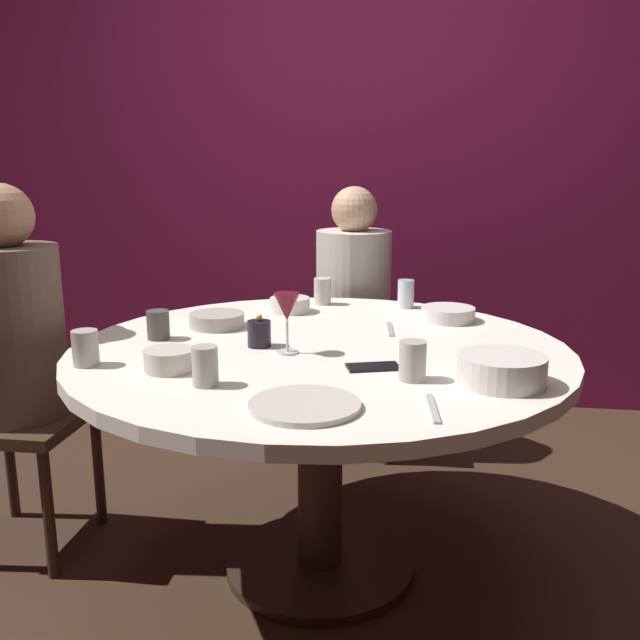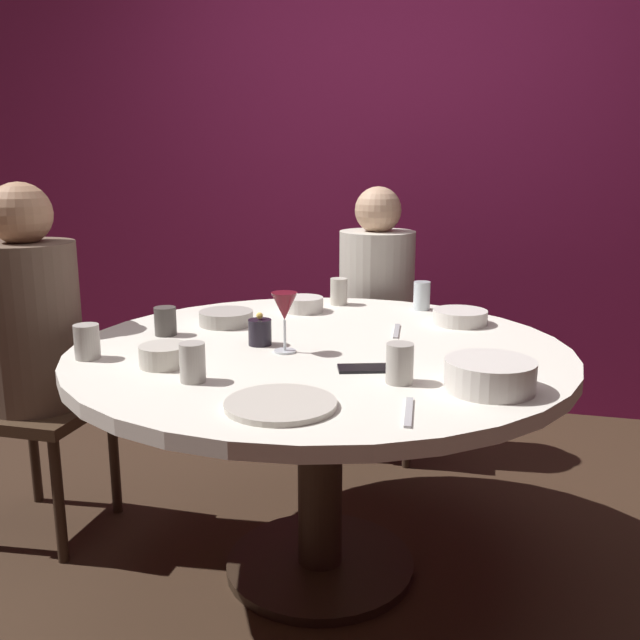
{
  "view_description": "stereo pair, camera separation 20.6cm",
  "coord_description": "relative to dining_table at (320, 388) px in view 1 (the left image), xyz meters",
  "views": [
    {
      "loc": [
        0.3,
        -1.99,
        1.29
      ],
      "look_at": [
        0.0,
        0.0,
        0.82
      ],
      "focal_mm": 39.13,
      "sensor_mm": 36.0,
      "label": 1
    },
    {
      "loc": [
        0.5,
        -1.95,
        1.29
      ],
      "look_at": [
        0.0,
        0.0,
        0.82
      ],
      "focal_mm": 39.13,
      "sensor_mm": 36.0,
      "label": 2
    }
  ],
  "objects": [
    {
      "name": "dining_table",
      "position": [
        0.0,
        0.0,
        0.0
      ],
      "size": [
        1.49,
        1.49,
        0.74
      ],
      "color": "silver",
      "rests_on": "ground"
    },
    {
      "name": "cup_by_left_diner",
      "position": [
        0.24,
        0.59,
        0.19
      ],
      "size": [
        0.06,
        0.06,
        0.11
      ],
      "primitive_type": "cylinder",
      "color": "silver",
      "rests_on": "dining_table"
    },
    {
      "name": "dinner_plate",
      "position": [
        0.04,
        -0.53,
        0.14
      ],
      "size": [
        0.26,
        0.26,
        0.01
      ],
      "primitive_type": "cylinder",
      "color": "beige",
      "rests_on": "dining_table"
    },
    {
      "name": "bowl_small_white",
      "position": [
        0.39,
        0.39,
        0.16
      ],
      "size": [
        0.18,
        0.18,
        0.05
      ],
      "primitive_type": "cylinder",
      "color": "silver",
      "rests_on": "dining_table"
    },
    {
      "name": "candle_holder",
      "position": [
        -0.18,
        -0.03,
        0.17
      ],
      "size": [
        0.07,
        0.07,
        0.1
      ],
      "color": "black",
      "rests_on": "dining_table"
    },
    {
      "name": "bowl_sauce_side",
      "position": [
        0.5,
        -0.29,
        0.17
      ],
      "size": [
        0.22,
        0.22,
        0.07
      ],
      "primitive_type": "cylinder",
      "color": "silver",
      "rests_on": "dining_table"
    },
    {
      "name": "seated_diner_left",
      "position": [
        -1.0,
        0.0,
        0.14
      ],
      "size": [
        0.4,
        0.4,
        1.22
      ],
      "rotation": [
        0.0,
        0.0,
        6.28
      ],
      "color": "#3F2D1E",
      "rests_on": "ground"
    },
    {
      "name": "cup_beside_wine",
      "position": [
        -0.51,
        0.01,
        0.18
      ],
      "size": [
        0.07,
        0.07,
        0.09
      ],
      "primitive_type": "cylinder",
      "color": "#4C4742",
      "rests_on": "dining_table"
    },
    {
      "name": "bowl_rice_portion",
      "position": [
        -0.18,
        0.45,
        0.16
      ],
      "size": [
        0.14,
        0.14,
        0.05
      ],
      "primitive_type": "cylinder",
      "color": "silver",
      "rests_on": "dining_table"
    },
    {
      "name": "back_wall",
      "position": [
        0.0,
        1.72,
        0.69
      ],
      "size": [
        6.0,
        0.1,
        2.6
      ],
      "primitive_type": "cube",
      "color": "maroon",
      "rests_on": "ground"
    },
    {
      "name": "bowl_serving_large",
      "position": [
        -0.36,
        -0.3,
        0.16
      ],
      "size": [
        0.13,
        0.13,
        0.06
      ],
      "primitive_type": "cylinder",
      "color": "beige",
      "rests_on": "dining_table"
    },
    {
      "name": "fork_near_plate",
      "position": [
        0.2,
        0.23,
        0.14
      ],
      "size": [
        0.03,
        0.18,
        0.01
      ],
      "primitive_type": "cube",
      "rotation": [
        0.0,
        0.0,
        0.1
      ],
      "color": "#B7B7BC",
      "rests_on": "dining_table"
    },
    {
      "name": "knife_near_plate",
      "position": [
        0.33,
        -0.5,
        0.14
      ],
      "size": [
        0.03,
        0.18,
        0.01
      ],
      "primitive_type": "cube",
      "rotation": [
        0.0,
        0.0,
        0.1
      ],
      "color": "#B7B7BC",
      "rests_on": "dining_table"
    },
    {
      "name": "ground_plane",
      "position": [
        0.0,
        0.0,
        -0.61
      ],
      "size": [
        8.0,
        8.0,
        0.0
      ],
      "primitive_type": "plane",
      "color": "#382619"
    },
    {
      "name": "cup_center_front",
      "position": [
        -0.6,
        -0.29,
        0.18
      ],
      "size": [
        0.07,
        0.07,
        0.1
      ],
      "primitive_type": "cylinder",
      "color": "#B2ADA3",
      "rests_on": "dining_table"
    },
    {
      "name": "bowl_salad_center",
      "position": [
        -0.37,
        0.19,
        0.16
      ],
      "size": [
        0.18,
        0.18,
        0.05
      ],
      "primitive_type": "cylinder",
      "color": "#B2ADA3",
      "rests_on": "dining_table"
    },
    {
      "name": "cup_by_right_diner",
      "position": [
        -0.08,
        0.61,
        0.18
      ],
      "size": [
        0.07,
        0.07,
        0.1
      ],
      "primitive_type": "cylinder",
      "color": "beige",
      "rests_on": "dining_table"
    },
    {
      "name": "cup_far_edge",
      "position": [
        -0.23,
        -0.41,
        0.18
      ],
      "size": [
        0.06,
        0.06,
        0.1
      ],
      "primitive_type": "cylinder",
      "color": "#B2ADA3",
      "rests_on": "dining_table"
    },
    {
      "name": "cell_phone",
      "position": [
        0.17,
        -0.2,
        0.14
      ],
      "size": [
        0.15,
        0.11,
        0.01
      ],
      "primitive_type": "cube",
      "rotation": [
        0.0,
        0.0,
        5.02
      ],
      "color": "black",
      "rests_on": "dining_table"
    },
    {
      "name": "seated_diner_back",
      "position": [
        0.0,
        0.99,
        0.12
      ],
      "size": [
        0.4,
        0.4,
        1.17
      ],
      "rotation": [
        0.0,
        0.0,
        4.71
      ],
      "color": "#3F2D1E",
      "rests_on": "ground"
    },
    {
      "name": "wine_glass",
      "position": [
        -0.08,
        -0.09,
        0.26
      ],
      "size": [
        0.08,
        0.08,
        0.18
      ],
      "color": "silver",
      "rests_on": "dining_table"
    },
    {
      "name": "cup_near_candle",
      "position": [
        0.28,
        -0.29,
        0.18
      ],
      "size": [
        0.07,
        0.07,
        0.1
      ],
      "primitive_type": "cylinder",
      "color": "#B2ADA3",
      "rests_on": "dining_table"
    }
  ]
}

